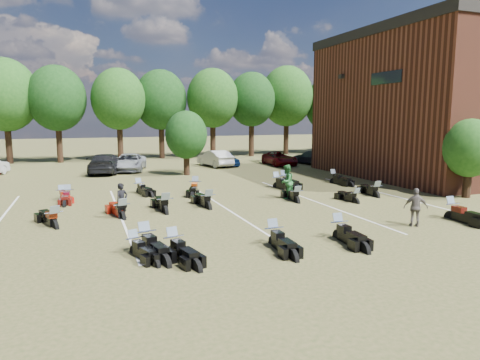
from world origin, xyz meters
name	(u,v)px	position (x,y,z in m)	size (l,w,h in m)	color
ground	(309,216)	(0.00, 0.00, 0.00)	(160.00, 160.00, 0.00)	brown
car_2	(129,162)	(-5.89, 19.67, 0.71)	(2.37, 5.13, 1.43)	#969A9E
car_3	(106,163)	(-7.82, 18.84, 0.78)	(2.18, 5.37, 1.56)	black
car_4	(225,158)	(2.72, 20.47, 0.68)	(1.60, 3.97, 1.35)	#0B2252
car_5	(215,158)	(1.74, 20.26, 0.74)	(1.56, 4.47, 1.47)	#AFAFAA
car_6	(280,158)	(7.63, 19.11, 0.64)	(2.12, 4.60, 1.28)	#540407
car_7	(311,157)	(10.92, 19.00, 0.64)	(1.80, 4.44, 1.29)	#3A3A3F
person_black	(122,201)	(-7.95, 2.55, 0.79)	(0.57, 0.38, 1.57)	black
person_green	(287,182)	(0.92, 4.14, 0.94)	(0.91, 0.71, 1.88)	#24622B
person_grey	(416,207)	(3.19, -3.09, 0.80)	(0.93, 0.39, 1.59)	#635B55
motorcycle_0	(135,254)	(-8.03, -2.77, 0.00)	(0.64, 2.00, 1.11)	black
motorcycle_1	(174,255)	(-6.85, -3.32, 0.00)	(0.72, 2.27, 1.26)	black
motorcycle_2	(146,250)	(-7.63, -2.52, 0.00)	(0.77, 2.41, 1.34)	black
motorcycle_3	(274,245)	(-3.34, -3.45, 0.00)	(0.73, 2.28, 1.27)	black
motorcycle_4	(338,238)	(-0.74, -3.53, 0.00)	(0.74, 2.34, 1.30)	black
motorcycle_5	(451,219)	(5.67, -2.59, 0.00)	(0.78, 2.45, 1.37)	black
motorcycle_7	(123,219)	(-7.96, 2.43, 0.00)	(0.74, 2.32, 1.29)	#9E170B
motorcycle_8	(55,228)	(-10.68, 1.74, 0.00)	(0.74, 2.34, 1.30)	black
motorcycle_9	(208,209)	(-3.82, 3.12, 0.00)	(0.78, 2.44, 1.36)	black
motorcycle_10	(166,213)	(-5.98, 2.83, 0.00)	(0.80, 2.50, 1.39)	black
motorcycle_11	(297,203)	(0.95, 2.98, 0.00)	(0.71, 2.24, 1.25)	black
motorcycle_12	(376,197)	(5.86, 2.82, 0.00)	(0.74, 2.31, 1.29)	black
motorcycle_13	(355,203)	(3.76, 1.80, 0.00)	(0.65, 2.03, 1.13)	black
motorcycle_14	(68,201)	(-10.34, 7.65, 0.00)	(0.68, 2.15, 1.20)	#490E0A
motorcycle_15	(62,200)	(-10.65, 8.09, 0.00)	(0.63, 1.99, 1.11)	#A0120B
motorcycle_16	(139,193)	(-6.45, 8.72, 0.00)	(0.70, 2.20, 1.23)	black
motorcycle_17	(195,192)	(-3.30, 7.78, 0.00)	(0.77, 2.41, 1.35)	black
motorcycle_18	(284,186)	(2.76, 8.18, 0.00)	(0.80, 2.50, 1.39)	black
motorcycle_19	(277,188)	(1.98, 7.62, 0.00)	(0.80, 2.51, 1.40)	black
motorcycle_20	(334,183)	(6.42, 8.05, 0.00)	(0.75, 2.35, 1.31)	black
tree_line	(166,99)	(-1.00, 29.00, 6.31)	(56.00, 6.00, 9.79)	black
young_tree_near_building	(470,148)	(10.50, 1.00, 2.75)	(2.80, 2.80, 4.16)	black
young_tree_midfield	(186,135)	(-2.00, 15.50, 3.09)	(3.20, 3.20, 4.70)	black
parking_lines	(225,208)	(-3.00, 3.00, 0.01)	(20.10, 14.00, 0.01)	silver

